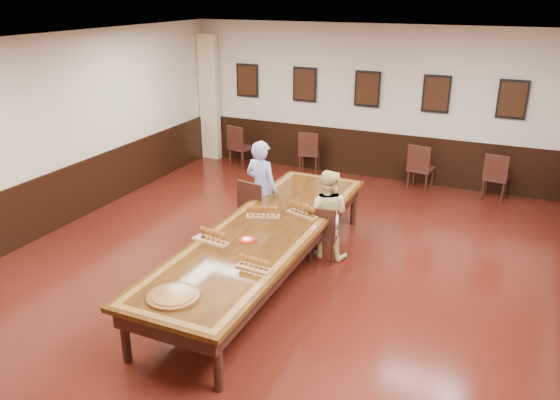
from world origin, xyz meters
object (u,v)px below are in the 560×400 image
at_px(person_woman, 327,214).
at_px(conference_table, 265,238).
at_px(person_man, 262,189).
at_px(carved_platter, 173,296).
at_px(chair_man, 258,208).
at_px(chair_woman, 325,232).
at_px(spare_chair_b, 310,152).
at_px(spare_chair_c, 421,167).
at_px(spare_chair_a, 241,146).
at_px(spare_chair_d, 496,176).

xyz_separation_m(person_woman, conference_table, (-0.55, -0.98, -0.08)).
height_order(person_man, person_woman, person_man).
xyz_separation_m(conference_table, carved_platter, (-0.12, -2.03, 0.16)).
distance_m(person_man, conference_table, 1.46).
distance_m(chair_man, chair_woman, 1.29).
distance_m(chair_man, conference_table, 1.37).
bearing_deg(carved_platter, conference_table, 86.65).
bearing_deg(spare_chair_b, chair_woman, 104.11).
bearing_deg(chair_man, spare_chair_b, -71.24).
bearing_deg(spare_chair_c, chair_man, 67.79).
bearing_deg(conference_table, chair_man, 120.73).
xyz_separation_m(chair_man, person_man, (0.02, 0.11, 0.30)).
bearing_deg(spare_chair_b, spare_chair_c, 165.73).
height_order(chair_man, spare_chair_c, chair_man).
bearing_deg(spare_chair_a, carved_platter, 124.57).
xyz_separation_m(spare_chair_a, conference_table, (2.74, -4.47, 0.12)).
distance_m(chair_woman, spare_chair_c, 3.74).
distance_m(person_woman, conference_table, 1.13).
distance_m(conference_table, carved_platter, 2.04).
xyz_separation_m(spare_chair_d, person_woman, (-2.18, -3.64, 0.22)).
relative_size(spare_chair_a, conference_table, 0.20).
relative_size(spare_chair_c, conference_table, 0.19).
xyz_separation_m(spare_chair_b, conference_table, (1.17, -4.72, 0.14)).
height_order(chair_man, spare_chair_b, chair_man).
distance_m(chair_man, spare_chair_b, 3.58).
height_order(chair_woman, spare_chair_c, spare_chair_c).
height_order(chair_man, carved_platter, chair_man).
height_order(spare_chair_a, spare_chair_d, spare_chair_a).
distance_m(spare_chair_b, person_man, 3.50).
bearing_deg(chair_man, spare_chair_d, -123.65).
bearing_deg(conference_table, spare_chair_d, 59.41).
bearing_deg(chair_woman, carved_platter, 72.58).
distance_m(chair_man, spare_chair_a, 3.87).
distance_m(person_woman, carved_platter, 3.08).
distance_m(person_man, carved_platter, 3.36).
relative_size(chair_woman, person_woman, 0.64).
height_order(conference_table, carved_platter, carved_platter).
height_order(spare_chair_b, spare_chair_c, spare_chair_c).
bearing_deg(person_woman, chair_woman, 90.00).
height_order(spare_chair_c, person_woman, person_woman).
distance_m(spare_chair_b, carved_platter, 6.84).
relative_size(chair_woman, spare_chair_a, 0.90).
xyz_separation_m(person_woman, carved_platter, (-0.67, -3.01, 0.08)).
height_order(spare_chair_b, conference_table, spare_chair_b).
xyz_separation_m(chair_woman, conference_table, (-0.56, -0.88, 0.17)).
xyz_separation_m(chair_man, carved_platter, (0.58, -3.20, 0.27)).
height_order(chair_woman, person_man, person_man).
height_order(spare_chair_a, person_woman, person_woman).
height_order(chair_woman, spare_chair_d, spare_chair_d).
relative_size(spare_chair_d, person_woman, 0.68).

